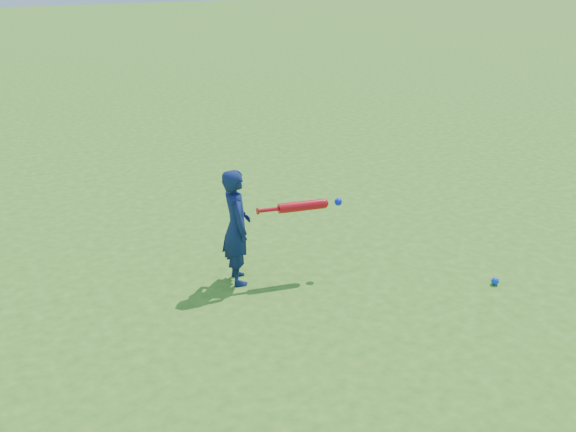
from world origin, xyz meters
name	(u,v)px	position (x,y,z in m)	size (l,w,h in m)	color
ground	(263,308)	(0.00, 0.00, 0.00)	(80.00, 80.00, 0.00)	#38751C
child	(237,227)	(0.02, 0.58, 0.56)	(0.41, 0.27, 1.11)	#101C4B
ground_ball_blue	(495,281)	(2.13, -0.63, 0.04)	(0.07, 0.07, 0.07)	blue
bat_swing	(305,206)	(0.66, 0.42, 0.71)	(0.83, 0.21, 0.10)	red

